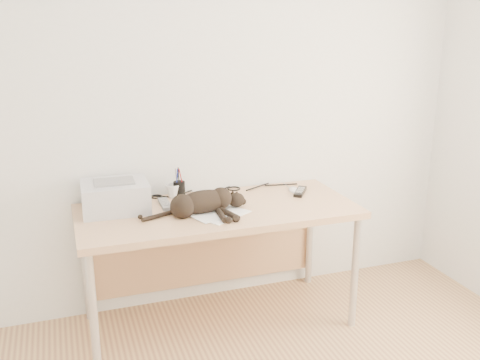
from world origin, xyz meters
name	(u,v)px	position (x,y,z in m)	size (l,w,h in m)	color
wall_back	(200,103)	(0.00, 1.75, 1.30)	(3.50, 3.50, 0.00)	white
desk	(214,225)	(0.00, 1.48, 0.61)	(1.60, 0.70, 0.74)	tan
printer	(115,196)	(-0.56, 1.55, 0.82)	(0.38, 0.32, 0.18)	silver
papers	(219,214)	(-0.02, 1.29, 0.74)	(0.37, 0.32, 0.01)	white
cat	(201,204)	(-0.12, 1.33, 0.80)	(0.62, 0.29, 0.14)	black
mug	(173,191)	(-0.20, 1.67, 0.78)	(0.09, 0.09, 0.08)	white
pen_cup	(179,189)	(-0.16, 1.67, 0.79)	(0.07, 0.07, 0.18)	black
remote_grey	(165,204)	(-0.28, 1.53, 0.75)	(0.05, 0.19, 0.02)	gray
remote_black	(300,192)	(0.57, 1.49, 0.75)	(0.05, 0.19, 0.02)	black
mouse	(294,188)	(0.55, 1.55, 0.76)	(0.06, 0.11, 0.04)	white
cable_tangle	(204,192)	(0.00, 1.70, 0.75)	(1.36, 0.09, 0.01)	black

